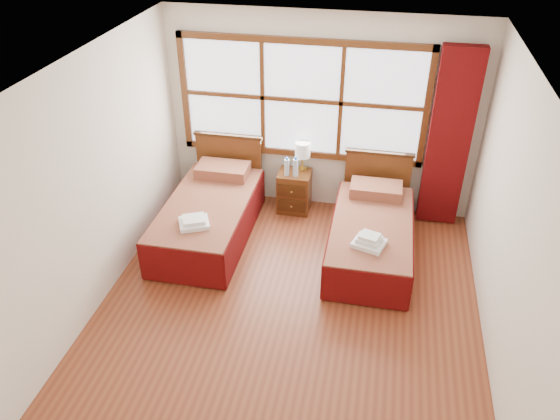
# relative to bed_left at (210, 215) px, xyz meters

# --- Properties ---
(floor) EXTENTS (4.50, 4.50, 0.00)m
(floor) POSITION_rel_bed_left_xyz_m (1.22, -1.20, -0.30)
(floor) COLOR brown
(floor) RESTS_ON ground
(ceiling) EXTENTS (4.50, 4.50, 0.00)m
(ceiling) POSITION_rel_bed_left_xyz_m (1.22, -1.20, 2.30)
(ceiling) COLOR white
(ceiling) RESTS_ON wall_back
(wall_back) EXTENTS (4.00, 0.00, 4.00)m
(wall_back) POSITION_rel_bed_left_xyz_m (1.22, 1.05, 1.00)
(wall_back) COLOR silver
(wall_back) RESTS_ON floor
(wall_left) EXTENTS (0.00, 4.50, 4.50)m
(wall_left) POSITION_rel_bed_left_xyz_m (-0.78, -1.20, 1.00)
(wall_left) COLOR silver
(wall_left) RESTS_ON floor
(wall_right) EXTENTS (0.00, 4.50, 4.50)m
(wall_right) POSITION_rel_bed_left_xyz_m (3.22, -1.20, 1.00)
(wall_right) COLOR silver
(wall_right) RESTS_ON floor
(window) EXTENTS (3.16, 0.06, 1.56)m
(window) POSITION_rel_bed_left_xyz_m (0.97, 1.01, 1.20)
(window) COLOR white
(window) RESTS_ON wall_back
(curtain) EXTENTS (0.50, 0.16, 2.30)m
(curtain) POSITION_rel_bed_left_xyz_m (2.82, 0.91, 0.87)
(curtain) COLOR #5C090A
(curtain) RESTS_ON wall_back
(bed_left) EXTENTS (1.00, 2.02, 0.97)m
(bed_left) POSITION_rel_bed_left_xyz_m (0.00, 0.00, 0.00)
(bed_left) COLOR #381E0B
(bed_left) RESTS_ON floor
(bed_right) EXTENTS (0.95, 1.97, 0.91)m
(bed_right) POSITION_rel_bed_left_xyz_m (2.01, 0.00, -0.02)
(bed_right) COLOR #381E0B
(bed_right) RESTS_ON floor
(nightstand) EXTENTS (0.42, 0.42, 0.57)m
(nightstand) POSITION_rel_bed_left_xyz_m (0.94, 0.80, -0.01)
(nightstand) COLOR #592E13
(nightstand) RESTS_ON floor
(towels_left) EXTENTS (0.42, 0.40, 0.10)m
(towels_left) POSITION_rel_bed_left_xyz_m (0.01, -0.57, 0.26)
(towels_left) COLOR white
(towels_left) RESTS_ON bed_left
(towels_right) EXTENTS (0.40, 0.38, 0.14)m
(towels_right) POSITION_rel_bed_left_xyz_m (2.00, -0.52, 0.25)
(towels_right) COLOR white
(towels_right) RESTS_ON bed_right
(lamp) EXTENTS (0.20, 0.20, 0.39)m
(lamp) POSITION_rel_bed_left_xyz_m (1.02, 0.92, 0.55)
(lamp) COLOR gold
(lamp) RESTS_ON nightstand
(bottle_near) EXTENTS (0.07, 0.07, 0.26)m
(bottle_near) POSITION_rel_bed_left_xyz_m (0.84, 0.72, 0.39)
(bottle_near) COLOR silver
(bottle_near) RESTS_ON nightstand
(bottle_far) EXTENTS (0.07, 0.07, 0.27)m
(bottle_far) POSITION_rel_bed_left_xyz_m (0.96, 0.72, 0.39)
(bottle_far) COLOR silver
(bottle_far) RESTS_ON nightstand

